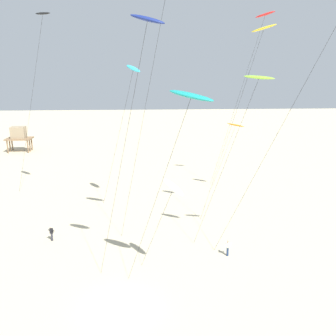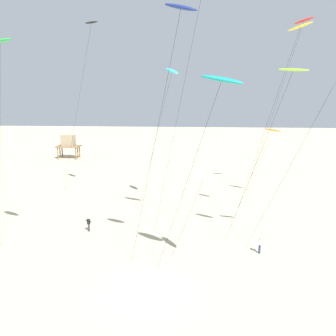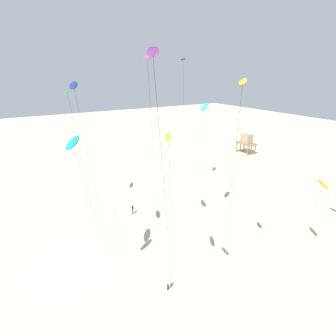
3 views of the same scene
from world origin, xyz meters
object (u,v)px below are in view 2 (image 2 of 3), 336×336
Objects in this scene: kite_black at (91,25)px; kite_flyer_nearest at (260,245)px; kite_white at (204,177)px; kite_green at (0,43)px; kite_orange at (273,131)px; kite_yellow at (299,31)px; kite_cyan at (172,72)px; kite_teal at (221,81)px; kite_navy at (180,11)px; kite_red at (303,24)px; stilt_house at (68,142)px; kite_lime at (292,73)px; kite_flyer_middle at (89,224)px.

kite_flyer_nearest is at bearing -36.77° from kite_black.
kite_green is (-16.84, 0.25, 10.92)m from kite_white.
kite_white is at bearing -0.86° from kite_green.
kite_flyer_nearest is at bearing -104.20° from kite_orange.
kite_black is (-23.70, 9.80, 2.51)m from kite_yellow.
kite_cyan reaches higher than kite_white.
kite_cyan reaches higher than kite_teal.
kite_navy is 1.29× the size of kite_teal.
kite_red is (4.05, 12.96, 2.90)m from kite_yellow.
kite_green is at bearing -97.71° from kite_black.
stilt_house is (-43.46, 29.07, -20.51)m from kite_red.
kite_lime is 24.42m from kite_green.
kite_yellow reaches higher than kite_navy.
kite_white is at bearing -121.67° from kite_red.
kite_yellow is 1.02× the size of kite_navy.
kite_white is at bearing -76.28° from kite_cyan.
kite_navy is at bearing -128.64° from kite_white.
kite_black is at bearing 120.41° from kite_navy.
kite_green is (-2.48, -18.29, -4.47)m from kite_black.
kite_orange is 0.53× the size of kite_green.
kite_flyer_middle is (-21.93, -0.97, -20.51)m from kite_yellow.
kite_yellow is at bearing -22.47° from kite_black.
kite_lime is at bearing 44.88° from kite_teal.
kite_navy is at bearing -84.62° from kite_cyan.
kite_navy reaches higher than kite_flyer_nearest.
kite_cyan is 2.03× the size of kite_white.
kite_flyer_nearest is at bearing 150.57° from kite_lime.
kite_red is at bearing -33.77° from stilt_house.
kite_teal reaches higher than kite_orange.
kite_navy is 5.75m from kite_teal.
kite_lime is at bearing -107.54° from kite_red.
kite_white is 1.65× the size of stilt_house.
kite_black is 0.97× the size of kite_red.
kite_navy is at bearing -62.22° from stilt_house.
kite_teal is 8.72m from kite_white.
stilt_house reaches higher than kite_flyer_middle.
kite_flyer_nearest is at bearing -112.89° from kite_red.
kite_orange is (13.95, 6.71, -7.73)m from kite_cyan.
kite_cyan is 0.85× the size of kite_navy.
kite_teal is (15.26, -22.36, -7.61)m from kite_black.
kite_red is at bearing 35.36° from kite_green.
kite_teal is at bearing -24.26° from kite_navy.
kite_orange reaches higher than kite_flyer_middle.
stilt_house is at bearing 127.86° from kite_lime.
kite_flyer_middle is at bearing 139.34° from kite_teal.
kite_teal is at bearing -123.89° from kite_yellow.
kite_lime reaches higher than kite_flyer_middle.
kite_green reaches higher than kite_orange.
kite_flyer_middle is (-25.99, -13.93, -23.41)m from kite_red.
kite_orange is 28.32m from kite_flyer_middle.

